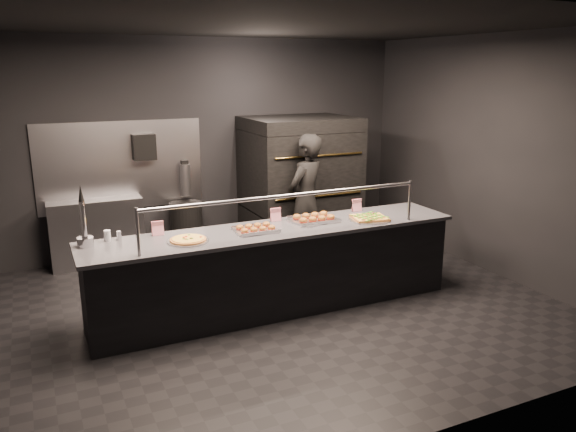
{
  "coord_description": "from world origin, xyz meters",
  "views": [
    {
      "loc": [
        -2.31,
        -5.28,
        2.57
      ],
      "look_at": [
        0.23,
        0.2,
        0.98
      ],
      "focal_mm": 35.0,
      "sensor_mm": 36.0,
      "label": 1
    }
  ],
  "objects_px": {
    "fire_extinguisher": "(185,179)",
    "square_pizza": "(369,218)",
    "slider_tray_b": "(314,218)",
    "prep_shelf": "(97,233)",
    "round_pizza": "(188,240)",
    "beer_tap": "(84,229)",
    "trash_bin": "(187,229)",
    "pizza_oven": "(299,183)",
    "towel_dispenser": "(144,147)",
    "service_counter": "(277,268)",
    "worker": "(305,201)",
    "slider_tray_a": "(256,229)"
  },
  "relations": [
    {
      "from": "slider_tray_b",
      "to": "worker",
      "type": "distance_m",
      "value": 1.13
    },
    {
      "from": "slider_tray_b",
      "to": "worker",
      "type": "bearing_deg",
      "value": 68.11
    },
    {
      "from": "prep_shelf",
      "to": "beer_tap",
      "type": "relative_size",
      "value": 2.0
    },
    {
      "from": "prep_shelf",
      "to": "service_counter",
      "type": "bearing_deg",
      "value": -55.41
    },
    {
      "from": "towel_dispenser",
      "to": "service_counter",
      "type": "bearing_deg",
      "value": -69.37
    },
    {
      "from": "beer_tap",
      "to": "slider_tray_b",
      "type": "height_order",
      "value": "beer_tap"
    },
    {
      "from": "prep_shelf",
      "to": "trash_bin",
      "type": "xyz_separation_m",
      "value": [
        1.19,
        -0.1,
        -0.07
      ]
    },
    {
      "from": "prep_shelf",
      "to": "towel_dispenser",
      "type": "relative_size",
      "value": 3.43
    },
    {
      "from": "fire_extinguisher",
      "to": "trash_bin",
      "type": "height_order",
      "value": "fire_extinguisher"
    },
    {
      "from": "trash_bin",
      "to": "fire_extinguisher",
      "type": "bearing_deg",
      "value": 71.09
    },
    {
      "from": "service_counter",
      "to": "worker",
      "type": "height_order",
      "value": "worker"
    },
    {
      "from": "towel_dispenser",
      "to": "slider_tray_a",
      "type": "relative_size",
      "value": 0.75
    },
    {
      "from": "pizza_oven",
      "to": "towel_dispenser",
      "type": "bearing_deg",
      "value": 166.86
    },
    {
      "from": "prep_shelf",
      "to": "towel_dispenser",
      "type": "bearing_deg",
      "value": 5.71
    },
    {
      "from": "prep_shelf",
      "to": "fire_extinguisher",
      "type": "relative_size",
      "value": 2.38
    },
    {
      "from": "beer_tap",
      "to": "trash_bin",
      "type": "height_order",
      "value": "beer_tap"
    },
    {
      "from": "fire_extinguisher",
      "to": "service_counter",
      "type": "bearing_deg",
      "value": -81.7
    },
    {
      "from": "pizza_oven",
      "to": "slider_tray_b",
      "type": "relative_size",
      "value": 3.32
    },
    {
      "from": "prep_shelf",
      "to": "round_pizza",
      "type": "height_order",
      "value": "round_pizza"
    },
    {
      "from": "beer_tap",
      "to": "trash_bin",
      "type": "relative_size",
      "value": 0.79
    },
    {
      "from": "slider_tray_b",
      "to": "square_pizza",
      "type": "distance_m",
      "value": 0.63
    },
    {
      "from": "service_counter",
      "to": "trash_bin",
      "type": "relative_size",
      "value": 5.38
    },
    {
      "from": "worker",
      "to": "pizza_oven",
      "type": "bearing_deg",
      "value": -141.67
    },
    {
      "from": "fire_extinguisher",
      "to": "beer_tap",
      "type": "distance_m",
      "value": 2.7
    },
    {
      "from": "square_pizza",
      "to": "trash_bin",
      "type": "bearing_deg",
      "value": 122.75
    },
    {
      "from": "beer_tap",
      "to": "worker",
      "type": "xyz_separation_m",
      "value": [
        2.84,
        0.95,
        -0.21
      ]
    },
    {
      "from": "beer_tap",
      "to": "worker",
      "type": "bearing_deg",
      "value": 18.46
    },
    {
      "from": "towel_dispenser",
      "to": "fire_extinguisher",
      "type": "distance_m",
      "value": 0.74
    },
    {
      "from": "slider_tray_a",
      "to": "trash_bin",
      "type": "xyz_separation_m",
      "value": [
        -0.17,
        2.23,
        -0.57
      ]
    },
    {
      "from": "slider_tray_b",
      "to": "service_counter",
      "type": "bearing_deg",
      "value": -169.12
    },
    {
      "from": "round_pizza",
      "to": "trash_bin",
      "type": "bearing_deg",
      "value": 76.02
    },
    {
      "from": "fire_extinguisher",
      "to": "pizza_oven",
      "type": "bearing_deg",
      "value": -17.89
    },
    {
      "from": "service_counter",
      "to": "round_pizza",
      "type": "height_order",
      "value": "service_counter"
    },
    {
      "from": "service_counter",
      "to": "fire_extinguisher",
      "type": "relative_size",
      "value": 8.12
    },
    {
      "from": "prep_shelf",
      "to": "round_pizza",
      "type": "xyz_separation_m",
      "value": [
        0.62,
        -2.38,
        0.49
      ]
    },
    {
      "from": "fire_extinguisher",
      "to": "square_pizza",
      "type": "xyz_separation_m",
      "value": [
        1.44,
        -2.52,
        -0.12
      ]
    },
    {
      "from": "prep_shelf",
      "to": "square_pizza",
      "type": "relative_size",
      "value": 2.54
    },
    {
      "from": "square_pizza",
      "to": "worker",
      "type": "relative_size",
      "value": 0.27
    },
    {
      "from": "square_pizza",
      "to": "worker",
      "type": "xyz_separation_m",
      "value": [
        -0.17,
        1.27,
        -0.06
      ]
    },
    {
      "from": "round_pizza",
      "to": "worker",
      "type": "distance_m",
      "value": 2.26
    },
    {
      "from": "service_counter",
      "to": "square_pizza",
      "type": "bearing_deg",
      "value": -6.31
    },
    {
      "from": "pizza_oven",
      "to": "beer_tap",
      "type": "height_order",
      "value": "pizza_oven"
    },
    {
      "from": "service_counter",
      "to": "beer_tap",
      "type": "bearing_deg",
      "value": 174.05
    },
    {
      "from": "service_counter",
      "to": "slider_tray_b",
      "type": "xyz_separation_m",
      "value": [
        0.5,
        0.1,
        0.49
      ]
    },
    {
      "from": "worker",
      "to": "beer_tap",
      "type": "bearing_deg",
      "value": -12.95
    },
    {
      "from": "square_pizza",
      "to": "beer_tap",
      "type": "bearing_deg",
      "value": 173.92
    },
    {
      "from": "towel_dispenser",
      "to": "slider_tray_a",
      "type": "distance_m",
      "value": 2.56
    },
    {
      "from": "worker",
      "to": "service_counter",
      "type": "bearing_deg",
      "value": 19.79
    },
    {
      "from": "round_pizza",
      "to": "slider_tray_a",
      "type": "xyz_separation_m",
      "value": [
        0.74,
        0.05,
        0.01
      ]
    },
    {
      "from": "fire_extinguisher",
      "to": "towel_dispenser",
      "type": "bearing_deg",
      "value": -178.96
    }
  ]
}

